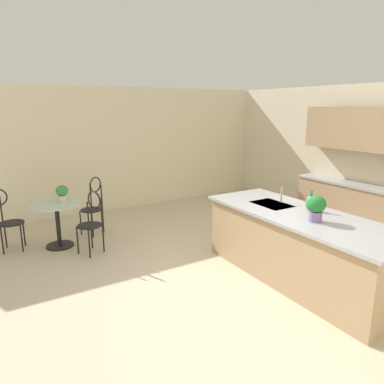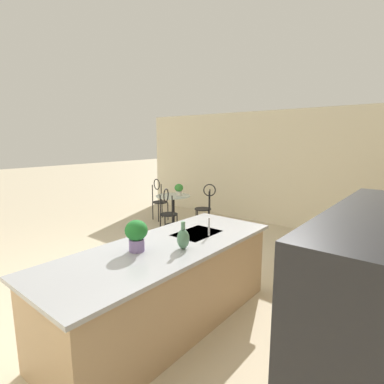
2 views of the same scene
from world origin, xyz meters
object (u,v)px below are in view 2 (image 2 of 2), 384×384
(bistro_table, at_px, (173,208))
(chair_by_island, at_px, (159,197))
(chair_near_window, at_px, (168,210))
(potted_plant_counter_near, at_px, (136,234))
(potted_plant_on_table, at_px, (179,189))
(chair_toward_desk, at_px, (205,204))
(vase_on_counter, at_px, (183,238))

(bistro_table, distance_m, chair_by_island, 0.77)
(chair_near_window, bearing_deg, potted_plant_counter_near, 38.48)
(chair_near_window, bearing_deg, bistro_table, -146.10)
(chair_by_island, bearing_deg, bistro_table, 71.52)
(potted_plant_counter_near, bearing_deg, potted_plant_on_table, -144.35)
(potted_plant_on_table, bearing_deg, chair_toward_desk, 115.62)
(potted_plant_on_table, xyz_separation_m, vase_on_counter, (2.87, 2.63, 0.13))
(chair_toward_desk, relative_size, vase_on_counter, 3.62)
(chair_near_window, distance_m, chair_by_island, 1.39)
(chair_toward_desk, height_order, vase_on_counter, vase_on_counter)
(chair_toward_desk, bearing_deg, potted_plant_on_table, -64.38)
(chair_toward_desk, height_order, potted_plant_on_table, chair_toward_desk)
(chair_toward_desk, relative_size, potted_plant_counter_near, 3.23)
(chair_by_island, relative_size, vase_on_counter, 3.62)
(chair_by_island, height_order, potted_plant_counter_near, potted_plant_counter_near)
(chair_toward_desk, bearing_deg, bistro_table, -63.49)
(chair_near_window, distance_m, vase_on_counter, 3.25)
(bistro_table, height_order, chair_toward_desk, chair_toward_desk)
(potted_plant_on_table, xyz_separation_m, potted_plant_counter_near, (3.22, 2.31, 0.20))
(potted_plant_on_table, bearing_deg, chair_by_island, -101.39)
(potted_plant_on_table, relative_size, vase_on_counter, 0.98)
(chair_by_island, height_order, chair_toward_desk, same)
(chair_near_window, xyz_separation_m, vase_on_counter, (2.21, 2.35, 0.46))
(bistro_table, bearing_deg, chair_by_island, -108.48)
(potted_plant_on_table, bearing_deg, vase_on_counter, 42.47)
(bistro_table, bearing_deg, potted_plant_counter_near, 37.66)
(chair_toward_desk, xyz_separation_m, vase_on_counter, (3.14, 2.06, 0.46))
(chair_toward_desk, height_order, potted_plant_counter_near, potted_plant_counter_near)
(chair_by_island, xyz_separation_m, chair_toward_desk, (-0.10, 1.41, 0.00))
(potted_plant_counter_near, relative_size, vase_on_counter, 1.12)
(vase_on_counter, bearing_deg, potted_plant_counter_near, -42.28)
(chair_toward_desk, bearing_deg, chair_by_island, -85.83)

